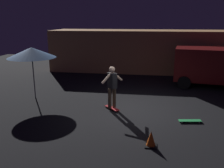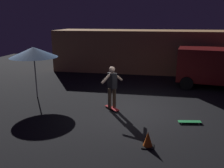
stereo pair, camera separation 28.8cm
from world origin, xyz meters
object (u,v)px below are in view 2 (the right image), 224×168
(parked_van, at_px, (224,66))
(skater, at_px, (112,84))
(patio_umbrella, at_px, (34,52))
(skateboard_spare, at_px, (190,122))
(traffic_cone, at_px, (148,140))
(skateboard_ridden, at_px, (112,108))

(parked_van, distance_m, skater, 6.59)
(parked_van, height_order, patio_umbrella, patio_umbrella)
(patio_umbrella, height_order, skateboard_spare, patio_umbrella)
(parked_van, xyz_separation_m, skateboard_spare, (-2.23, -4.97, -1.11))
(patio_umbrella, height_order, skater, patio_umbrella)
(skater, distance_m, traffic_cone, 3.18)
(skateboard_spare, xyz_separation_m, skater, (-2.88, 0.82, 0.98))
(skateboard_spare, bearing_deg, traffic_cone, -126.38)
(patio_umbrella, relative_size, skater, 1.38)
(patio_umbrella, xyz_separation_m, skater, (3.70, -0.94, -1.04))
(patio_umbrella, xyz_separation_m, skateboard_spare, (6.59, -1.76, -2.02))
(patio_umbrella, bearing_deg, traffic_cone, -34.66)
(skateboard_ridden, bearing_deg, patio_umbrella, 165.73)
(skater, relative_size, traffic_cone, 3.63)
(skateboard_ridden, bearing_deg, skater, -7.13)
(traffic_cone, bearing_deg, skateboard_ridden, 119.64)
(parked_van, distance_m, skateboard_spare, 5.56)
(skater, height_order, traffic_cone, skater)
(skateboard_ridden, bearing_deg, skateboard_spare, -15.82)
(parked_van, relative_size, skateboard_ridden, 6.97)
(skater, xyz_separation_m, traffic_cone, (1.52, -2.67, -0.83))
(patio_umbrella, height_order, skateboard_ridden, patio_umbrella)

